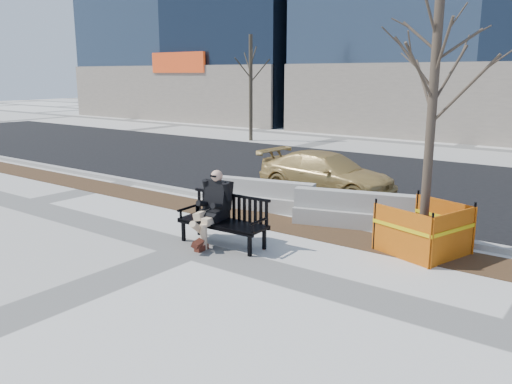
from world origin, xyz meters
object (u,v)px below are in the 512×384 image
Objects in this scene: bench at (223,245)px; seated_man at (215,242)px; jersey_barrier_left at (263,209)px; jersey_barrier_right at (356,227)px; sedan at (326,194)px; tree_fence at (421,252)px.

bench is 1.27× the size of seated_man.
jersey_barrier_right is (2.66, 0.02, 0.00)m from jersey_barrier_left.
bench is at bearing -170.42° from sedan.
tree_fence reaches higher than seated_man.
bench reaches higher than jersey_barrier_right.
seated_man is 3.37m from jersey_barrier_right.
seated_man is at bearing 168.61° from bench.
bench is 5.35m from sedan.
seated_man reaches higher than sedan.
tree_fence is at bearing -22.86° from jersey_barrier_left.
sedan is at bearing 90.84° from seated_man.
sedan is 1.52× the size of jersey_barrier_left.
seated_man is 0.55× the size of jersey_barrier_left.
sedan is at bearing 93.65° from bench.
bench is at bearing -149.73° from tree_fence.
jersey_barrier_right is at bearing 155.60° from tree_fence.
seated_man is 4.19m from tree_fence.
jersey_barrier_right is (1.89, 2.79, 0.00)m from seated_man.
jersey_barrier_right is (2.19, -2.50, 0.00)m from sedan.
bench is 3.00m from jersey_barrier_left.
bench is 0.27m from seated_man.
tree_fence is 1.90× the size of jersey_barrier_left.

